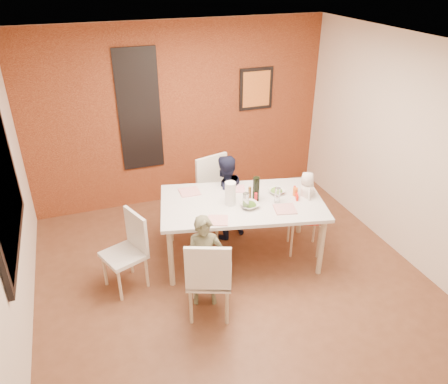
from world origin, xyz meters
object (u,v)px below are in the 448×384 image
object	(u,v)px
chair_left	(129,247)
child_near	(205,262)
chair_near	(209,276)
chair_far	(217,190)
toddler	(306,195)
paper_towel_roll	(230,193)
wine_bottle	(256,189)
child_far	(225,197)
dining_table	(242,206)
high_chair	(302,215)

from	to	relation	value
chair_left	child_near	xyz separation A→B (m)	(0.72, -0.59, 0.03)
chair_near	chair_far	distance (m)	1.80
toddler	paper_towel_roll	distance (m)	0.98
wine_bottle	child_near	bearing A→B (deg)	-143.79
chair_left	child_near	distance (m)	0.93
chair_far	child_far	distance (m)	0.25
dining_table	child_near	xyz separation A→B (m)	(-0.68, -0.65, -0.19)
chair_left	child_far	distance (m)	1.49
high_chair	wine_bottle	world-z (taller)	wine_bottle
dining_table	chair_far	world-z (taller)	chair_far
chair_left	wine_bottle	bearing A→B (deg)	69.30
dining_table	paper_towel_roll	size ratio (longest dim) A/B	7.40
toddler	chair_far	bearing A→B (deg)	54.59
chair_near	child_far	world-z (taller)	child_far
chair_far	high_chair	bearing A→B (deg)	-61.94
high_chair	toddler	xyz separation A→B (m)	(0.02, -0.01, 0.30)
chair_far	wine_bottle	bearing A→B (deg)	-89.38
chair_far	child_near	bearing A→B (deg)	-128.38
high_chair	chair_left	bearing A→B (deg)	109.50
chair_far	toddler	size ratio (longest dim) A/B	1.70
chair_near	high_chair	world-z (taller)	chair_near
chair_far	toddler	world-z (taller)	toddler
dining_table	chair_far	distance (m)	0.80
dining_table	wine_bottle	xyz separation A→B (m)	(0.17, -0.03, 0.23)
dining_table	high_chair	distance (m)	0.82
toddler	high_chair	bearing A→B (deg)	62.39
chair_left	paper_towel_roll	xyz separation A→B (m)	(1.24, 0.05, 0.44)
chair_far	child_far	bearing A→B (deg)	-99.39
dining_table	child_near	bearing A→B (deg)	-136.36
toddler	chair_near	bearing A→B (deg)	128.15
toddler	paper_towel_roll	bearing A→B (deg)	94.32
chair_near	chair_far	world-z (taller)	chair_far
dining_table	paper_towel_roll	distance (m)	0.27
paper_towel_roll	chair_near	bearing A→B (deg)	-122.30
chair_near	wine_bottle	world-z (taller)	wine_bottle
dining_table	child_far	distance (m)	0.55
high_chair	wine_bottle	distance (m)	0.77
child_near	toddler	distance (m)	1.60
dining_table	chair_left	distance (m)	1.42
child_near	wine_bottle	xyz separation A→B (m)	(0.85, 0.62, 0.42)
chair_near	wine_bottle	distance (m)	1.30
high_chair	child_far	distance (m)	1.05
chair_left	toddler	size ratio (longest dim) A/B	1.50
child_far	toddler	bearing A→B (deg)	128.64
dining_table	paper_towel_roll	xyz separation A→B (m)	(-0.16, -0.01, 0.22)
chair_near	child_far	distance (m)	1.58
wine_bottle	paper_towel_roll	bearing A→B (deg)	177.12
chair_far	toddler	xyz separation A→B (m)	(0.86, -0.92, 0.24)
chair_far	chair_left	world-z (taller)	chair_far
child_far	paper_towel_roll	bearing A→B (deg)	64.60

